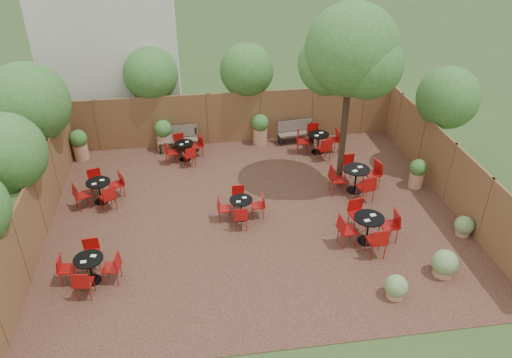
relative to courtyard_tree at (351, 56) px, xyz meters
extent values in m
plane|color=#354F23|center=(-2.97, -1.36, -4.34)|extent=(80.00, 80.00, 0.00)
cube|color=#321A14|center=(-2.97, -1.36, -4.33)|extent=(12.00, 10.00, 0.02)
cube|color=brown|center=(-2.97, 3.64, -3.34)|extent=(12.00, 0.08, 2.00)
cube|color=brown|center=(-8.97, -1.36, -3.34)|extent=(0.08, 10.00, 2.00)
cube|color=brown|center=(3.03, -1.36, -3.34)|extent=(0.08, 10.00, 2.00)
cube|color=beige|center=(-7.47, 6.64, -0.34)|extent=(5.00, 4.00, 8.00)
sphere|color=#2E6420|center=(-9.57, 1.64, -1.56)|extent=(2.57, 2.57, 2.57)
sphere|color=#2E6420|center=(-9.47, -1.36, -1.70)|extent=(2.13, 2.13, 2.13)
sphere|color=#2E6420|center=(-5.97, 4.34, -1.74)|extent=(1.97, 1.97, 1.97)
sphere|color=#2E6420|center=(-2.47, 4.24, -1.74)|extent=(2.00, 2.00, 2.00)
sphere|color=#2E6420|center=(0.53, 4.44, -1.75)|extent=(1.96, 1.96, 1.96)
sphere|color=#2E6420|center=(3.63, 0.64, -1.73)|extent=(2.02, 2.02, 2.02)
cylinder|color=black|center=(0.01, 0.01, -1.94)|extent=(0.26, 0.26, 4.74)
sphere|color=#2E6420|center=(0.01, 0.01, 0.19)|extent=(2.69, 2.69, 2.69)
sphere|color=#2E6420|center=(-0.49, 0.41, -0.33)|extent=(1.88, 1.88, 1.88)
sphere|color=#2E6420|center=(0.41, -0.39, -0.14)|extent=(1.96, 1.96, 1.96)
cube|color=brown|center=(-5.17, 3.19, -3.89)|extent=(1.49, 0.50, 0.05)
cube|color=brown|center=(-5.17, 3.38, -3.63)|extent=(1.48, 0.16, 0.45)
cube|color=black|center=(-5.84, 3.19, -4.12)|extent=(0.07, 0.45, 0.39)
cube|color=black|center=(-4.50, 3.19, -4.12)|extent=(0.07, 0.45, 0.39)
cube|color=brown|center=(-0.75, 3.19, -3.92)|extent=(1.41, 0.56, 0.05)
cube|color=brown|center=(-0.75, 3.37, -3.68)|extent=(1.37, 0.26, 0.41)
cube|color=black|center=(-1.37, 3.19, -4.13)|extent=(0.10, 0.41, 0.37)
cube|color=black|center=(-0.13, 3.19, -4.13)|extent=(0.10, 0.41, 0.37)
cylinder|color=black|center=(-0.08, -3.02, -4.30)|extent=(0.48, 0.48, 0.03)
cylinder|color=black|center=(-0.08, -3.02, -3.91)|extent=(0.05, 0.05, 0.76)
cylinder|color=black|center=(-0.08, -3.02, -3.52)|extent=(0.83, 0.83, 0.03)
cube|color=white|center=(0.05, -2.94, -3.50)|extent=(0.16, 0.11, 0.02)
cube|color=white|center=(-0.19, -3.15, -3.50)|extent=(0.16, 0.11, 0.02)
cylinder|color=black|center=(-0.13, 2.28, -4.30)|extent=(0.44, 0.44, 0.03)
cylinder|color=black|center=(-0.13, 2.28, -3.94)|extent=(0.05, 0.05, 0.71)
cylinder|color=black|center=(-0.13, 2.28, -3.58)|extent=(0.77, 0.77, 0.03)
cube|color=white|center=(-0.01, 2.36, -3.56)|extent=(0.14, 0.10, 0.02)
cube|color=white|center=(-0.23, 2.16, -3.56)|extent=(0.14, 0.10, 0.02)
cylinder|color=black|center=(0.41, -0.45, -4.30)|extent=(0.49, 0.49, 0.03)
cylinder|color=black|center=(0.41, -0.45, -3.91)|extent=(0.06, 0.06, 0.77)
cylinder|color=black|center=(0.41, -0.45, -3.51)|extent=(0.84, 0.84, 0.03)
cube|color=white|center=(0.54, -0.37, -3.49)|extent=(0.17, 0.13, 0.02)
cube|color=white|center=(0.30, -0.59, -3.49)|extent=(0.17, 0.13, 0.02)
cylinder|color=black|center=(-3.39, -1.42, -4.30)|extent=(0.39, 0.39, 0.03)
cylinder|color=black|center=(-3.39, -1.42, -3.98)|extent=(0.04, 0.04, 0.63)
cylinder|color=black|center=(-3.39, -1.42, -3.66)|extent=(0.68, 0.68, 0.03)
cube|color=white|center=(-3.28, -1.35, -3.64)|extent=(0.13, 0.09, 0.01)
cube|color=white|center=(-3.48, -1.53, -3.64)|extent=(0.13, 0.09, 0.01)
cylinder|color=black|center=(-4.95, 2.44, -4.30)|extent=(0.39, 0.39, 0.03)
cylinder|color=black|center=(-4.95, 2.44, -3.98)|extent=(0.04, 0.04, 0.63)
cylinder|color=black|center=(-4.95, 2.44, -3.66)|extent=(0.68, 0.68, 0.03)
cube|color=white|center=(-4.85, 2.51, -3.64)|extent=(0.15, 0.12, 0.01)
cube|color=white|center=(-5.04, 2.33, -3.64)|extent=(0.15, 0.12, 0.01)
cylinder|color=black|center=(-7.61, 0.08, -4.30)|extent=(0.43, 0.43, 0.03)
cylinder|color=black|center=(-7.61, 0.08, -3.95)|extent=(0.05, 0.05, 0.68)
cylinder|color=black|center=(-7.61, 0.08, -3.60)|extent=(0.74, 0.74, 0.03)
cube|color=white|center=(-7.49, 0.16, -3.58)|extent=(0.16, 0.14, 0.01)
cube|color=white|center=(-7.71, -0.04, -3.58)|extent=(0.16, 0.14, 0.01)
cylinder|color=black|center=(-7.41, -3.56, -4.30)|extent=(0.42, 0.42, 0.03)
cylinder|color=black|center=(-7.41, -3.56, -3.96)|extent=(0.05, 0.05, 0.67)
cylinder|color=black|center=(-7.41, -3.56, -3.61)|extent=(0.73, 0.73, 0.03)
cube|color=white|center=(-7.29, -3.48, -3.59)|extent=(0.14, 0.10, 0.01)
cube|color=white|center=(-7.51, -3.67, -3.59)|extent=(0.14, 0.10, 0.01)
cylinder|color=#AD7756|center=(-5.68, 3.34, -4.01)|extent=(0.54, 0.54, 0.61)
sphere|color=#2E6420|center=(-5.68, 3.34, -3.46)|extent=(0.64, 0.64, 0.64)
cylinder|color=#AD7756|center=(-2.10, 3.34, -4.01)|extent=(0.54, 0.54, 0.61)
sphere|color=#2E6420|center=(-2.10, 3.34, -3.46)|extent=(0.64, 0.64, 0.64)
cylinder|color=#AD7756|center=(-8.62, 3.03, -4.02)|extent=(0.51, 0.51, 0.59)
sphere|color=#2E6420|center=(-8.62, 3.03, -3.50)|extent=(0.62, 0.62, 0.62)
cylinder|color=#AD7756|center=(2.45, -0.48, -4.06)|extent=(0.45, 0.45, 0.52)
sphere|color=#2E6420|center=(2.45, -0.48, -3.60)|extent=(0.54, 0.54, 0.54)
cylinder|color=#AD7756|center=(1.40, -4.60, -4.21)|extent=(0.48, 0.48, 0.22)
sphere|color=#5F8143|center=(1.40, -4.60, -3.93)|extent=(0.66, 0.66, 0.66)
cylinder|color=#AD7756|center=(-0.11, -5.17, -4.22)|extent=(0.41, 0.41, 0.19)
sphere|color=#5F8143|center=(-0.11, -5.17, -3.99)|extent=(0.56, 0.56, 0.56)
cylinder|color=#AD7756|center=(2.73, -3.10, -4.23)|extent=(0.39, 0.39, 0.18)
sphere|color=#5F8143|center=(2.73, -3.10, -4.00)|extent=(0.54, 0.54, 0.54)
camera|label=1|loc=(-4.71, -13.47, 4.39)|focal=35.08mm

